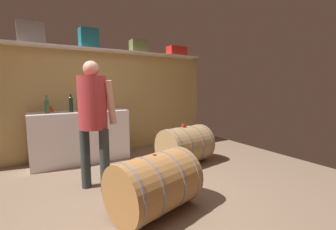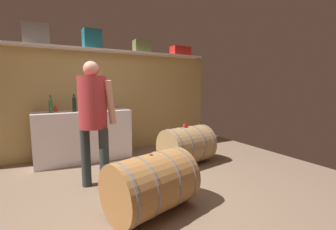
{
  "view_description": "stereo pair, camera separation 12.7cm",
  "coord_description": "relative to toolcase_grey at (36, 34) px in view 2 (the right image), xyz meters",
  "views": [
    {
      "loc": [
        -0.98,
        -2.23,
        1.36
      ],
      "look_at": [
        0.67,
        0.51,
        0.95
      ],
      "focal_mm": 24.02,
      "sensor_mm": 36.0,
      "label": 1
    },
    {
      "loc": [
        -0.87,
        -2.29,
        1.36
      ],
      "look_at": [
        0.67,
        0.51,
        0.95
      ],
      "focal_mm": 24.02,
      "sensor_mm": 36.0,
      "label": 2
    }
  ],
  "objects": [
    {
      "name": "toolcase_teal",
      "position": [
        0.92,
        0.0,
        0.01
      ],
      "size": [
        0.33,
        0.26,
        0.36
      ],
      "primitive_type": "cube",
      "rotation": [
        0.0,
        0.0,
        0.05
      ],
      "color": "#1B7180",
      "rests_on": "high_shelf_board"
    },
    {
      "name": "toolcase_grey",
      "position": [
        0.0,
        0.0,
        0.0
      ],
      "size": [
        0.41,
        0.28,
        0.34
      ],
      "primitive_type": "cube",
      "rotation": [
        0.0,
        0.0,
        0.05
      ],
      "color": "gray",
      "rests_on": "high_shelf_board"
    },
    {
      "name": "wine_bottle_dark",
      "position": [
        0.51,
        -0.32,
        -1.17
      ],
      "size": [
        0.06,
        0.06,
        0.31
      ],
      "color": "black",
      "rests_on": "work_cabinet"
    },
    {
      "name": "toolcase_red",
      "position": [
        2.88,
        0.0,
        -0.07
      ],
      "size": [
        0.44,
        0.25,
        0.2
      ],
      "primitive_type": "cube",
      "rotation": [
        0.0,
        0.0,
        0.02
      ],
      "color": "red",
      "rests_on": "high_shelf_board"
    },
    {
      "name": "toolcase_olive",
      "position": [
        1.92,
        0.0,
        -0.04
      ],
      "size": [
        0.35,
        0.29,
        0.25
      ],
      "primitive_type": "cube",
      "rotation": [
        0.0,
        0.0,
        -0.07
      ],
      "color": "olive",
      "rests_on": "high_shelf_board"
    },
    {
      "name": "wine_barrel_far",
      "position": [
        1.02,
        -2.43,
        -1.9
      ],
      "size": [
        1.03,
        0.83,
        0.65
      ],
      "rotation": [
        0.0,
        0.0,
        0.25
      ],
      "color": "#9F6C3A",
      "rests_on": "ground"
    },
    {
      "name": "ground_plane",
      "position": [
        0.94,
        -1.64,
        -2.24
      ],
      "size": [
        6.45,
        7.97,
        0.02
      ],
      "primitive_type": "cube",
      "color": "#7F6752"
    },
    {
      "name": "tasting_cup",
      "position": [
        2.16,
        -1.32,
        -1.54
      ],
      "size": [
        0.06,
        0.06,
        0.05
      ],
      "primitive_type": "cylinder",
      "color": "red",
      "rests_on": "wine_barrel_near"
    },
    {
      "name": "wine_bottle_green",
      "position": [
        0.15,
        -0.3,
        -1.18
      ],
      "size": [
        0.07,
        0.07,
        0.3
      ],
      "color": "#26532D",
      "rests_on": "work_cabinet"
    },
    {
      "name": "back_wall_panel",
      "position": [
        0.94,
        0.15,
        -1.21
      ],
      "size": [
        5.25,
        0.1,
        2.02
      ],
      "primitive_type": "cube",
      "color": "tan",
      "rests_on": "ground"
    },
    {
      "name": "winemaker_pouring",
      "position": [
        0.61,
        -1.53,
        -1.2
      ],
      "size": [
        0.48,
        0.5,
        1.67
      ],
      "rotation": [
        0.0,
        0.0,
        -0.87
      ],
      "color": "#2B3333",
      "rests_on": "ground"
    },
    {
      "name": "wine_glass",
      "position": [
        0.69,
        -0.09,
        -1.23
      ],
      "size": [
        0.09,
        0.09,
        0.13
      ],
      "color": "white",
      "rests_on": "work_cabinet"
    },
    {
      "name": "wine_barrel_near",
      "position": [
        2.2,
        -1.32,
        -1.9
      ],
      "size": [
        0.94,
        0.76,
        0.66
      ],
      "rotation": [
        0.0,
        0.0,
        0.14
      ],
      "color": "#9E7B4E",
      "rests_on": "ground"
    },
    {
      "name": "high_shelf_board",
      "position": [
        0.94,
        0.0,
        -0.19
      ],
      "size": [
        4.83,
        0.4,
        0.03
      ],
      "primitive_type": "cube",
      "color": "silver",
      "rests_on": "back_wall_panel"
    },
    {
      "name": "work_cabinet",
      "position": [
        0.66,
        -0.22,
        -1.77
      ],
      "size": [
        1.64,
        0.61,
        0.91
      ],
      "primitive_type": "cube",
      "color": "white",
      "rests_on": "ground"
    },
    {
      "name": "wine_bottle_clear",
      "position": [
        0.68,
        -0.33,
        -1.18
      ],
      "size": [
        0.08,
        0.08,
        0.29
      ],
      "color": "#ACC0BD",
      "rests_on": "work_cabinet"
    },
    {
      "name": "red_funnel",
      "position": [
        0.21,
        -0.04,
        -1.25
      ],
      "size": [
        0.11,
        0.11,
        0.12
      ],
      "primitive_type": "cone",
      "color": "red",
      "rests_on": "work_cabinet"
    }
  ]
}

